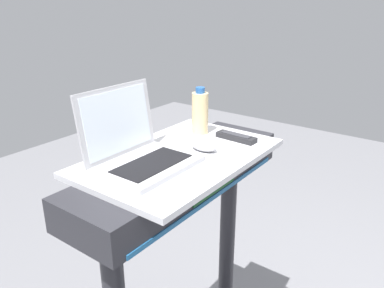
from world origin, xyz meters
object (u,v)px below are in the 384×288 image
Objects in this scene: laptop at (138,150)px; water_bottle at (200,112)px; computer_mouse at (204,146)px; tv_remote at (236,137)px.

laptop reaches higher than water_bottle.
computer_mouse is at bearing -19.98° from laptop.
tv_remote is at bearing -11.08° from computer_mouse.
laptop is 3.10× the size of computer_mouse.
computer_mouse is (0.23, -0.10, -0.03)m from laptop.
laptop is at bearing -176.65° from water_bottle.
laptop is 0.25m from computer_mouse.
water_bottle reaches higher than tv_remote.
laptop is 1.68× the size of water_bottle.
computer_mouse is 0.20m from water_bottle.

